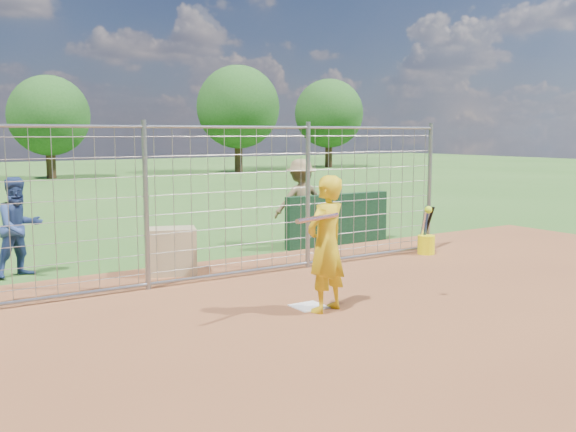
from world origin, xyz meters
TOP-DOWN VIEW (x-y plane):
  - ground at (0.00, 0.00)m, footprint 100.00×100.00m
  - infield_dirt at (0.00, -3.00)m, footprint 18.00×18.00m
  - home_plate at (0.00, -0.20)m, footprint 0.43×0.43m
  - dugout_wall at (3.40, 3.60)m, footprint 2.60×0.20m
  - batter at (0.08, -0.48)m, footprint 0.77×0.61m
  - bystander_a at (-2.96, 4.04)m, footprint 0.98×0.87m
  - bystander_c at (2.79, 4.11)m, footprint 1.30×0.91m
  - equipment_bin at (-0.76, 2.81)m, footprint 0.94×0.79m
  - equipment_in_play at (0.18, -0.77)m, footprint 2.17×0.48m
  - bucket_with_bats at (4.20, 1.76)m, footprint 0.34×0.38m
  - backstop_fence at (0.00, 2.00)m, footprint 9.08×0.08m
  - tree_line at (3.13, 28.13)m, footprint 44.66×6.72m

SIDE VIEW (x-z plane):
  - ground at x=0.00m, z-range 0.00..0.00m
  - infield_dirt at x=0.00m, z-range 0.01..0.01m
  - home_plate at x=0.00m, z-range 0.00..0.02m
  - bucket_with_bats at x=4.20m, z-range -0.24..0.73m
  - equipment_bin at x=-0.76m, z-range 0.00..0.80m
  - dugout_wall at x=3.40m, z-range 0.00..1.10m
  - bystander_a at x=-2.96m, z-range 0.00..1.68m
  - bystander_c at x=2.79m, z-range 0.00..1.85m
  - batter at x=0.08m, z-range 0.00..1.85m
  - backstop_fence at x=0.00m, z-range -0.04..2.56m
  - equipment_in_play at x=0.18m, z-range 1.28..1.38m
  - tree_line at x=3.13m, z-range 0.47..6.95m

